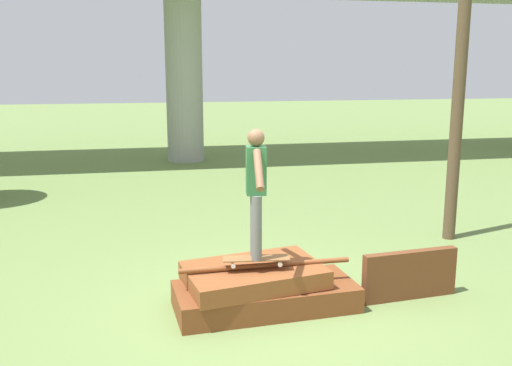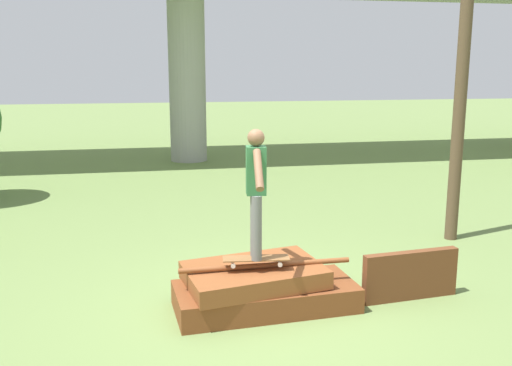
# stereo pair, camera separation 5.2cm
# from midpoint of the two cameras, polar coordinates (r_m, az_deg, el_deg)

# --- Properties ---
(ground_plane) EXTENTS (80.00, 80.00, 0.00)m
(ground_plane) POSITION_cam_midpoint_polar(r_m,az_deg,el_deg) (7.00, 0.75, -12.39)
(ground_plane) COLOR olive
(scrap_pile) EXTENTS (2.20, 1.28, 0.57)m
(scrap_pile) POSITION_cam_midpoint_polar(r_m,az_deg,el_deg) (6.92, 0.29, -10.46)
(scrap_pile) COLOR brown
(scrap_pile) RESTS_ON ground_plane
(scrap_plank_loose) EXTENTS (1.27, 0.24, 0.61)m
(scrap_plank_loose) POSITION_cam_midpoint_polar(r_m,az_deg,el_deg) (7.40, 14.93, -8.87)
(scrap_plank_loose) COLOR brown
(scrap_plank_loose) RESTS_ON ground_plane
(skateboard) EXTENTS (0.79, 0.30, 0.09)m
(skateboard) POSITION_cam_midpoint_polar(r_m,az_deg,el_deg) (6.69, -0.22, -7.58)
(skateboard) COLOR brown
(skateboard) RESTS_ON scrap_pile
(skater) EXTENTS (0.24, 1.09, 1.50)m
(skater) POSITION_cam_midpoint_polar(r_m,az_deg,el_deg) (6.46, -0.23, -0.27)
(skater) COLOR slate
(skater) RESTS_ON skateboard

